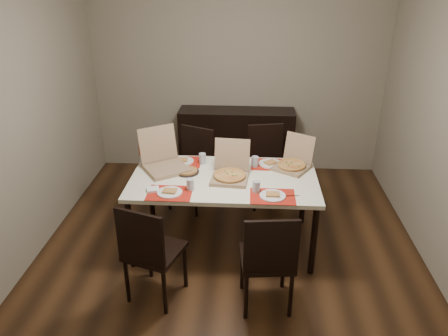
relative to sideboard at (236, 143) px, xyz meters
The scene contains 19 objects.
ground 1.84m from the sideboard, 90.00° to the right, with size 3.80×4.00×0.02m, color #432814.
room_walls 1.86m from the sideboard, 90.00° to the right, with size 3.84×4.02×2.62m.
sideboard is the anchor object (origin of this frame).
dining_table 1.67m from the sideboard, 92.18° to the right, with size 1.80×1.00×0.75m.
chair_near_left 2.61m from the sideboard, 103.63° to the right, with size 0.53×0.53×0.93m.
chair_near_right 2.60m from the sideboard, 82.35° to the right, with size 0.46×0.46×0.93m.
chair_far_left 0.98m from the sideboard, 118.92° to the right, with size 0.55×0.55×0.93m.
chair_far_right 0.82m from the sideboard, 61.97° to the right, with size 0.49×0.49×0.93m.
setting_near_left 2.07m from the sideboard, 104.22° to the right, with size 0.44×0.30×0.11m.
setting_near_right 2.04m from the sideboard, 80.00° to the right, with size 0.44×0.30×0.11m.
setting_far_left 1.45m from the sideboard, 110.16° to the right, with size 0.49×0.30×0.11m.
setting_far_right 1.43m from the sideboard, 75.28° to the right, with size 0.44×0.30×0.11m.
napkin_loose 1.68m from the sideboard, 92.38° to the right, with size 0.12×0.11×0.02m, color white.
pizza_box_center 1.71m from the sideboard, 90.11° to the right, with size 0.37×0.41×0.34m.
pizza_box_right 1.56m from the sideboard, 66.15° to the right, with size 0.45×0.46×0.32m.
pizza_box_left 1.67m from the sideboard, 114.33° to the right, with size 0.56×0.58×0.39m.
faina_plate 1.66m from the sideboard, 105.39° to the right, with size 0.23×0.23×0.03m.
dip_bowl 1.45m from the sideboard, 88.39° to the right, with size 0.13×0.13×0.03m, color white.
soda_bottle 1.68m from the sideboard, 123.95° to the right, with size 0.12×0.12×0.35m.
Camera 1 is at (0.17, -3.64, 2.63)m, focal length 35.00 mm.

